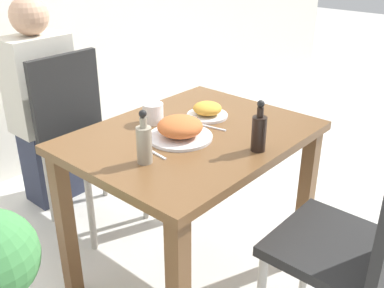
# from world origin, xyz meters

# --- Properties ---
(ground_plane) EXTENTS (16.00, 16.00, 0.00)m
(ground_plane) POSITION_xyz_m (0.00, 0.00, 0.00)
(ground_plane) COLOR silver
(dining_table) EXTENTS (0.96, 0.74, 0.73)m
(dining_table) POSITION_xyz_m (0.00, 0.00, 0.61)
(dining_table) COLOR brown
(dining_table) RESTS_ON ground_plane
(chair_near) EXTENTS (0.42, 0.42, 0.90)m
(chair_near) POSITION_xyz_m (0.07, -0.70, 0.51)
(chair_near) COLOR black
(chair_near) RESTS_ON ground_plane
(chair_far) EXTENTS (0.42, 0.42, 0.90)m
(chair_far) POSITION_xyz_m (0.00, 0.76, 0.51)
(chair_far) COLOR black
(chair_far) RESTS_ON ground_plane
(food_plate) EXTENTS (0.25, 0.25, 0.09)m
(food_plate) POSITION_xyz_m (-0.07, -0.00, 0.77)
(food_plate) COLOR white
(food_plate) RESTS_ON dining_table
(side_plate) EXTENTS (0.18, 0.18, 0.07)m
(side_plate) POSITION_xyz_m (0.17, 0.06, 0.76)
(side_plate) COLOR white
(side_plate) RESTS_ON dining_table
(drink_cup) EXTENTS (0.09, 0.09, 0.08)m
(drink_cup) POSITION_xyz_m (-0.03, 0.19, 0.77)
(drink_cup) COLOR white
(drink_cup) RESTS_ON dining_table
(sauce_bottle) EXTENTS (0.05, 0.05, 0.20)m
(sauce_bottle) POSITION_xyz_m (-0.30, -0.04, 0.80)
(sauce_bottle) COLOR gray
(sauce_bottle) RESTS_ON dining_table
(condiment_bottle) EXTENTS (0.05, 0.05, 0.20)m
(condiment_bottle) POSITION_xyz_m (0.04, -0.29, 0.80)
(condiment_bottle) COLOR black
(condiment_bottle) RESTS_ON dining_table
(fork_utensil) EXTENTS (0.03, 0.17, 0.00)m
(fork_utensil) POSITION_xyz_m (-0.23, -0.00, 0.73)
(fork_utensil) COLOR silver
(fork_utensil) RESTS_ON dining_table
(spoon_utensil) EXTENTS (0.04, 0.19, 0.00)m
(spoon_utensil) POSITION_xyz_m (0.09, -0.00, 0.73)
(spoon_utensil) COLOR silver
(spoon_utensil) RESTS_ON dining_table
(person_figure) EXTENTS (0.34, 0.22, 1.17)m
(person_figure) POSITION_xyz_m (-0.02, 1.08, 0.58)
(person_figure) COLOR #2D3347
(person_figure) RESTS_ON ground_plane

